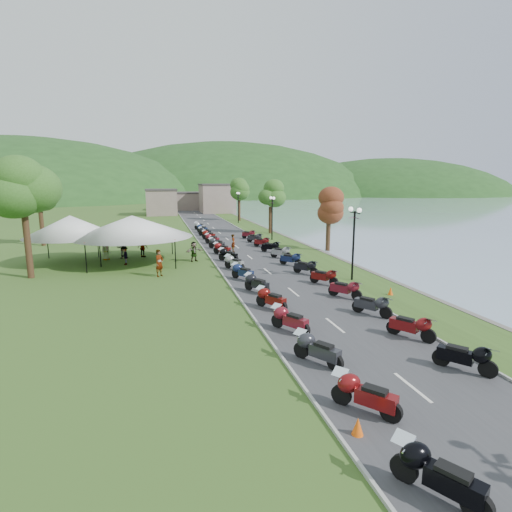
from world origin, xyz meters
TOP-DOWN VIEW (x-y plane):
  - road at (0.00, 40.00)m, footprint 7.00×120.00m
  - hills_backdrop at (0.00, 200.00)m, footprint 360.00×120.00m
  - far_building at (-2.00, 85.00)m, footprint 18.00×16.00m
  - moto_row_left at (-2.30, 24.84)m, footprint 2.60×52.71m
  - moto_row_right at (2.48, 22.04)m, footprint 2.60×37.31m
  - vendor_tent_main at (-10.03, 28.03)m, footprint 6.56×6.56m
  - vendor_tent_side at (-15.08, 29.33)m, footprint 5.01×5.01m
  - tree_park_left at (-16.94, 24.14)m, footprint 3.85×3.85m
  - tree_lakeside at (8.36, 29.67)m, footprint 2.48×2.48m
  - pedestrian_a at (-8.00, 22.38)m, footprint 0.87×0.88m
  - pedestrian_b at (-11.16, 30.34)m, footprint 1.00×0.69m
  - pedestrian_c at (-10.74, 27.21)m, footprint 0.74×1.10m
  - traffic_cone_near at (-3.00, 2.13)m, footprint 0.33×0.33m

SIDE VIEW (x-z plane):
  - hills_backdrop at x=0.00m, z-range -38.00..38.00m
  - pedestrian_a at x=-8.00m, z-range -0.98..0.98m
  - pedestrian_b at x=-11.16m, z-range -0.94..0.94m
  - pedestrian_c at x=-10.74m, z-range -0.78..0.78m
  - road at x=0.00m, z-range 0.00..0.02m
  - traffic_cone_near at x=-3.00m, z-range 0.00..0.52m
  - moto_row_left at x=-2.30m, z-range 0.00..1.10m
  - moto_row_right at x=2.48m, z-range 0.00..1.10m
  - vendor_tent_main at x=-10.03m, z-range 0.00..4.00m
  - vendor_tent_side at x=-15.08m, z-range 0.00..4.00m
  - far_building at x=-2.00m, z-range 0.00..5.00m
  - tree_lakeside at x=8.36m, z-range 0.00..6.88m
  - tree_park_left at x=-16.94m, z-range 0.00..10.70m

